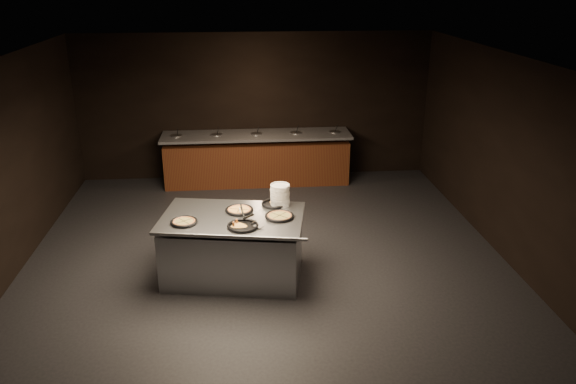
# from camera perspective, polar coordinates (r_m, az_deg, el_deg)

# --- Properties ---
(room) EXTENTS (7.02, 8.02, 2.92)m
(room) POSITION_cam_1_polar(r_m,az_deg,el_deg) (7.51, -2.26, 1.98)
(room) COLOR black
(room) RESTS_ON ground
(salad_bar) EXTENTS (3.70, 0.83, 1.18)m
(salad_bar) POSITION_cam_1_polar(r_m,az_deg,el_deg) (11.21, -3.17, 3.09)
(salad_bar) COLOR #542E13
(salad_bar) RESTS_ON ground
(serving_counter) EXTENTS (2.07, 1.53, 0.91)m
(serving_counter) POSITION_cam_1_polar(r_m,az_deg,el_deg) (7.74, -5.58, -5.68)
(serving_counter) COLOR #A9ABB0
(serving_counter) RESTS_ON ground
(plate_stack) EXTENTS (0.27, 0.27, 0.30)m
(plate_stack) POSITION_cam_1_polar(r_m,az_deg,el_deg) (7.82, -0.82, -0.31)
(plate_stack) COLOR silver
(plate_stack) RESTS_ON serving_counter
(pan_veggie_whole) EXTENTS (0.35, 0.35, 0.04)m
(pan_veggie_whole) POSITION_cam_1_polar(r_m,az_deg,el_deg) (7.43, -10.53, -2.99)
(pan_veggie_whole) COLOR black
(pan_veggie_whole) RESTS_ON serving_counter
(pan_cheese_whole) EXTENTS (0.38, 0.38, 0.04)m
(pan_cheese_whole) POSITION_cam_1_polar(r_m,az_deg,el_deg) (7.69, -4.97, -1.82)
(pan_cheese_whole) COLOR black
(pan_cheese_whole) RESTS_ON serving_counter
(pan_cheese_slices_a) EXTENTS (0.36, 0.36, 0.04)m
(pan_cheese_slices_a) POSITION_cam_1_polar(r_m,az_deg,el_deg) (7.87, -1.40, -1.18)
(pan_cheese_slices_a) COLOR black
(pan_cheese_slices_a) RESTS_ON serving_counter
(pan_cheese_slices_b) EXTENTS (0.40, 0.40, 0.04)m
(pan_cheese_slices_b) POSITION_cam_1_polar(r_m,az_deg,el_deg) (7.21, -4.61, -3.44)
(pan_cheese_slices_b) COLOR black
(pan_cheese_slices_b) RESTS_ON serving_counter
(pan_veggie_slices) EXTENTS (0.39, 0.39, 0.04)m
(pan_veggie_slices) POSITION_cam_1_polar(r_m,az_deg,el_deg) (7.47, -0.87, -2.45)
(pan_veggie_slices) COLOR black
(pan_veggie_slices) RESTS_ON serving_counter
(server_left) EXTENTS (0.15, 0.33, 0.16)m
(server_left) POSITION_cam_1_polar(r_m,az_deg,el_deg) (7.51, -4.79, -1.91)
(server_left) COLOR #A9ABB0
(server_left) RESTS_ON serving_counter
(server_right) EXTENTS (0.27, 0.28, 0.17)m
(server_right) POSITION_cam_1_polar(r_m,az_deg,el_deg) (7.24, -3.74, -2.79)
(server_right) COLOR #A9ABB0
(server_right) RESTS_ON serving_counter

